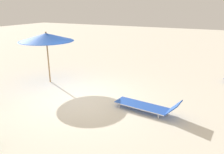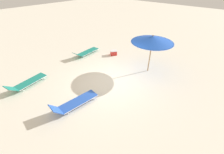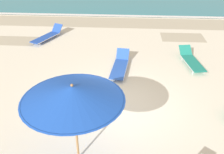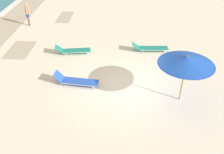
{
  "view_description": "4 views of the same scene",
  "coord_description": "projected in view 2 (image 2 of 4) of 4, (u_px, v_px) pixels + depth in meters",
  "views": [
    {
      "loc": [
        6.38,
        4.48,
        3.43
      ],
      "look_at": [
        -0.55,
        1.02,
        0.89
      ],
      "focal_mm": 35.0,
      "sensor_mm": 36.0,
      "label": 1
    },
    {
      "loc": [
        -4.8,
        5.2,
        5.09
      ],
      "look_at": [
        -0.75,
        0.65,
        0.96
      ],
      "focal_mm": 24.0,
      "sensor_mm": 36.0,
      "label": 2
    },
    {
      "loc": [
        0.18,
        -7.16,
        5.26
      ],
      "look_at": [
        -0.34,
        0.54,
        0.8
      ],
      "focal_mm": 40.0,
      "sensor_mm": 36.0,
      "label": 3
    },
    {
      "loc": [
        -10.35,
        0.08,
        7.41
      ],
      "look_at": [
        -1.0,
        0.67,
        1.1
      ],
      "focal_mm": 40.0,
      "sensor_mm": 36.0,
      "label": 4
    }
  ],
  "objects": [
    {
      "name": "sun_lounger_near_water_right",
      "position": [
        86.0,
        52.0,
        11.53
      ],
      "size": [
        0.76,
        2.3,
        0.5
      ],
      "rotation": [
        0.0,
        0.0,
        0.07
      ],
      "color": "#1E8475",
      "rests_on": "ground_plane"
    },
    {
      "name": "ground_plane",
      "position": [
        110.0,
        82.0,
        8.75
      ],
      "size": [
        60.0,
        60.0,
        0.16
      ],
      "color": "silver"
    },
    {
      "name": "cooler_box",
      "position": [
        114.0,
        53.0,
        11.49
      ],
      "size": [
        0.6,
        0.61,
        0.37
      ],
      "rotation": [
        0.0,
        0.0,
        3.99
      ],
      "color": "red",
      "rests_on": "ground_plane"
    },
    {
      "name": "sun_lounger_under_umbrella",
      "position": [
        27.0,
        82.0,
        8.24
      ],
      "size": [
        0.94,
        2.2,
        0.54
      ],
      "rotation": [
        0.0,
        0.0,
        0.16
      ],
      "color": "#1E8475",
      "rests_on": "ground_plane"
    },
    {
      "name": "sun_lounger_beside_umbrella",
      "position": [
        75.0,
        103.0,
        6.93
      ],
      "size": [
        0.83,
        2.28,
        0.59
      ],
      "rotation": [
        0.0,
        0.0,
        -0.11
      ],
      "color": "blue",
      "rests_on": "ground_plane"
    },
    {
      "name": "beach_umbrella",
      "position": [
        153.0,
        39.0,
        8.5
      ],
      "size": [
        2.44,
        2.44,
        2.34
      ],
      "color": "#9E7547",
      "rests_on": "ground_plane"
    }
  ]
}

